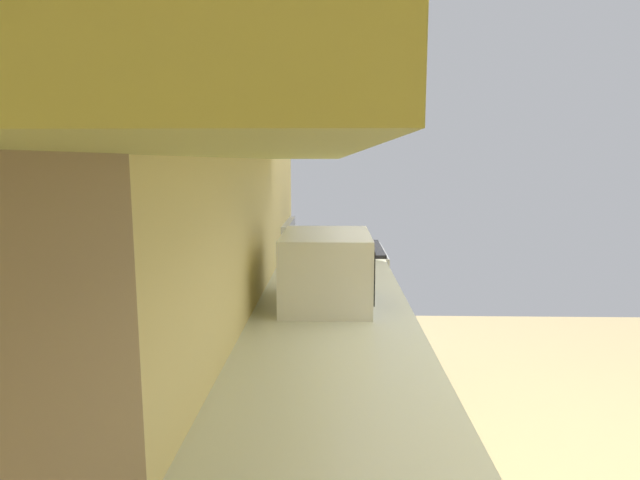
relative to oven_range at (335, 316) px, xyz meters
The scene contains 6 objects.
wall_back 1.80m from the oven_range, 166.54° to the left, with size 4.00×0.12×2.57m, color #F1D780.
upper_cabinets 2.32m from the oven_range, behind, with size 2.38×0.33×0.62m.
window_back_wall 2.95m from the oven_range, behind, with size 0.57×0.02×0.62m.
oven_range is the anchor object (origin of this frame).
microwave 1.38m from the oven_range, behind, with size 0.46×0.35×0.28m.
bowl 0.87m from the oven_range, behind, with size 0.12×0.12×0.07m.
Camera 1 is at (-1.69, 1.11, 1.46)m, focal length 29.12 mm.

